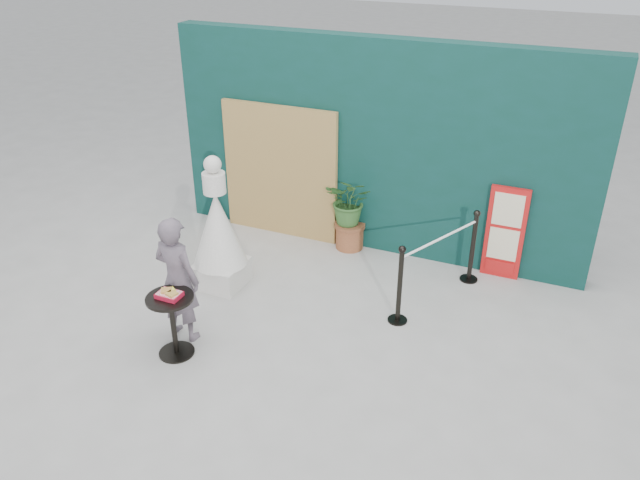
% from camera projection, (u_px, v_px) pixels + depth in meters
% --- Properties ---
extents(ground, '(60.00, 60.00, 0.00)m').
position_uv_depth(ground, '(276.00, 368.00, 6.79)').
color(ground, '#ADAAA5').
rests_on(ground, ground).
extents(back_wall, '(6.00, 0.30, 3.00)m').
position_uv_depth(back_wall, '(376.00, 148.00, 8.65)').
color(back_wall, '#0B322A').
rests_on(back_wall, ground).
extents(bamboo_fence, '(1.80, 0.08, 2.00)m').
position_uv_depth(bamboo_fence, '(280.00, 172.00, 9.20)').
color(bamboo_fence, tan).
rests_on(bamboo_fence, ground).
extents(woman, '(0.58, 0.41, 1.52)m').
position_uv_depth(woman, '(178.00, 279.00, 6.98)').
color(woman, '#685965').
rests_on(woman, ground).
extents(menu_board, '(0.50, 0.07, 1.30)m').
position_uv_depth(menu_board, '(505.00, 233.00, 8.22)').
color(menu_board, red).
rests_on(menu_board, ground).
extents(statue, '(0.70, 0.70, 1.80)m').
position_uv_depth(statue, '(218.00, 235.00, 7.99)').
color(statue, silver).
rests_on(statue, ground).
extents(cafe_table, '(0.52, 0.52, 0.75)m').
position_uv_depth(cafe_table, '(172.00, 316.00, 6.79)').
color(cafe_table, black).
rests_on(cafe_table, ground).
extents(food_basket, '(0.26, 0.19, 0.11)m').
position_uv_depth(food_basket, '(169.00, 294.00, 6.66)').
color(food_basket, '#B5132D').
rests_on(food_basket, cafe_table).
extents(planter, '(0.66, 0.58, 1.13)m').
position_uv_depth(planter, '(350.00, 207.00, 8.93)').
color(planter, '#9A5B32').
rests_on(planter, ground).
extents(stanchion_barrier, '(0.84, 1.54, 1.03)m').
position_uv_depth(stanchion_barrier, '(438.00, 266.00, 7.77)').
color(stanchion_barrier, black).
rests_on(stanchion_barrier, ground).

